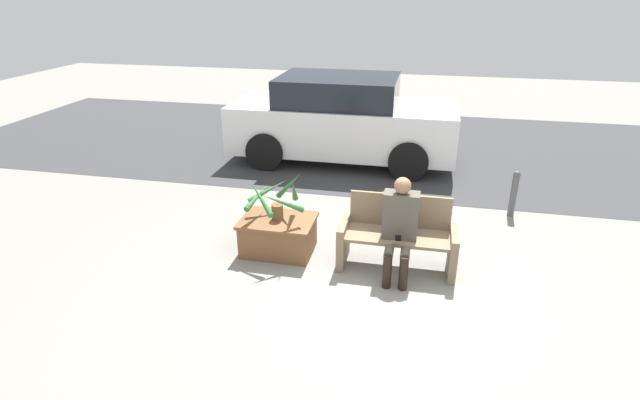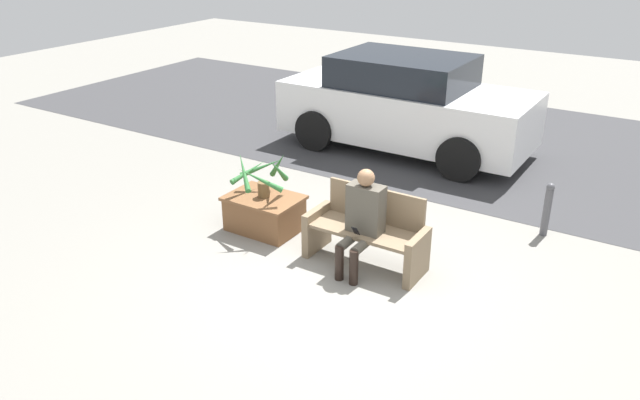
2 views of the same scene
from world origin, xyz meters
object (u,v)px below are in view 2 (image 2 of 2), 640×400
bench (367,232)px  person_seated (362,216)px  potted_plant (262,174)px  planter_box (264,212)px  parked_car (406,104)px  bollard_post (547,208)px

bench → person_seated: person_seated is taller
person_seated → potted_plant: person_seated is taller
planter_box → parked_car: parked_car is taller
person_seated → parked_car: (-1.39, 4.09, 0.14)m
bench → person_seated: bearing=-83.7°
person_seated → parked_car: bearing=108.8°
bench → potted_plant: (-1.57, 0.05, 0.37)m
bench → bollard_post: size_ratio=1.97×
planter_box → bollard_post: bollard_post is taller
bench → parked_car: bearing=109.3°
person_seated → planter_box: bearing=172.2°
planter_box → potted_plant: size_ratio=1.15×
potted_plant → parked_car: size_ratio=0.19×
person_seated → planter_box: 1.63m
person_seated → potted_plant: (-1.58, 0.23, 0.10)m
person_seated → planter_box: person_seated is taller
bench → potted_plant: bearing=178.0°
bench → potted_plant: 1.61m
bench → parked_car: (-1.37, 3.92, 0.41)m
person_seated → planter_box: (-1.56, 0.21, -0.42)m
bench → parked_car: size_ratio=0.33×
bench → potted_plant: size_ratio=1.73×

